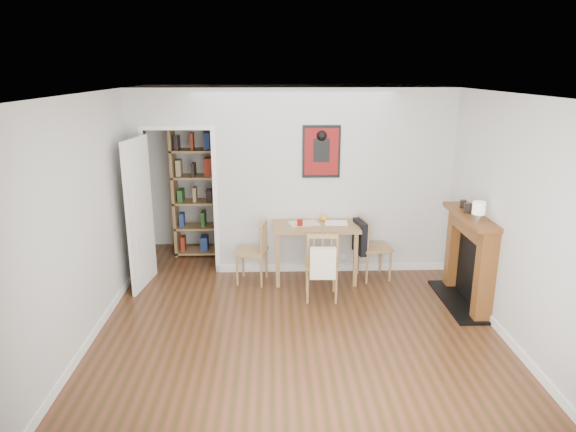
{
  "coord_description": "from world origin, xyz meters",
  "views": [
    {
      "loc": [
        -0.27,
        -5.61,
        2.85
      ],
      "look_at": [
        -0.08,
        0.6,
        1.05
      ],
      "focal_mm": 32.0,
      "sensor_mm": 36.0,
      "label": 1
    }
  ],
  "objects_px": {
    "fireplace": "(470,256)",
    "ceramic_jar_b": "(463,204)",
    "bookshelf": "(202,189)",
    "mantel_lamp": "(479,209)",
    "chair_front": "(321,264)",
    "red_glass": "(300,223)",
    "ceramic_jar_a": "(468,208)",
    "dining_table": "(315,230)",
    "orange_fruit": "(323,218)",
    "chair_right": "(373,247)",
    "chair_left": "(252,252)",
    "notebook": "(336,223)"
  },
  "relations": [
    {
      "from": "red_glass",
      "to": "chair_left",
      "type": "bearing_deg",
      "value": -178.46
    },
    {
      "from": "chair_front",
      "to": "orange_fruit",
      "type": "xyz_separation_m",
      "value": [
        0.1,
        0.79,
        0.37
      ]
    },
    {
      "from": "red_glass",
      "to": "mantel_lamp",
      "type": "xyz_separation_m",
      "value": [
        1.98,
        -1.05,
        0.46
      ]
    },
    {
      "from": "orange_fruit",
      "to": "mantel_lamp",
      "type": "height_order",
      "value": "mantel_lamp"
    },
    {
      "from": "dining_table",
      "to": "ceramic_jar_a",
      "type": "distance_m",
      "value": 2.02
    },
    {
      "from": "dining_table",
      "to": "ceramic_jar_a",
      "type": "height_order",
      "value": "ceramic_jar_a"
    },
    {
      "from": "fireplace",
      "to": "red_glass",
      "type": "relative_size",
      "value": 13.05
    },
    {
      "from": "chair_right",
      "to": "orange_fruit",
      "type": "relative_size",
      "value": 10.04
    },
    {
      "from": "ceramic_jar_a",
      "to": "mantel_lamp",
      "type": "bearing_deg",
      "value": -92.43
    },
    {
      "from": "chair_right",
      "to": "ceramic_jar_a",
      "type": "relative_size",
      "value": 7.35
    },
    {
      "from": "red_glass",
      "to": "notebook",
      "type": "height_order",
      "value": "red_glass"
    },
    {
      "from": "ceramic_jar_a",
      "to": "bookshelf",
      "type": "bearing_deg",
      "value": 152.02
    },
    {
      "from": "chair_right",
      "to": "ceramic_jar_a",
      "type": "distance_m",
      "value": 1.45
    },
    {
      "from": "fireplace",
      "to": "ceramic_jar_b",
      "type": "height_order",
      "value": "ceramic_jar_b"
    },
    {
      "from": "ceramic_jar_b",
      "to": "red_glass",
      "type": "bearing_deg",
      "value": 166.99
    },
    {
      "from": "chair_right",
      "to": "chair_front",
      "type": "relative_size",
      "value": 0.96
    },
    {
      "from": "fireplace",
      "to": "mantel_lamp",
      "type": "xyz_separation_m",
      "value": [
        -0.08,
        -0.3,
        0.69
      ]
    },
    {
      "from": "ceramic_jar_a",
      "to": "chair_front",
      "type": "bearing_deg",
      "value": 175.92
    },
    {
      "from": "chair_front",
      "to": "ceramic_jar_b",
      "type": "xyz_separation_m",
      "value": [
        1.78,
        0.1,
        0.74
      ]
    },
    {
      "from": "chair_front",
      "to": "ceramic_jar_a",
      "type": "relative_size",
      "value": 7.68
    },
    {
      "from": "orange_fruit",
      "to": "chair_right",
      "type": "bearing_deg",
      "value": -12.92
    },
    {
      "from": "dining_table",
      "to": "orange_fruit",
      "type": "distance_m",
      "value": 0.22
    },
    {
      "from": "chair_left",
      "to": "orange_fruit",
      "type": "relative_size",
      "value": 9.84
    },
    {
      "from": "notebook",
      "to": "orange_fruit",
      "type": "bearing_deg",
      "value": 144.61
    },
    {
      "from": "dining_table",
      "to": "mantel_lamp",
      "type": "relative_size",
      "value": 5.1
    },
    {
      "from": "chair_front",
      "to": "mantel_lamp",
      "type": "height_order",
      "value": "mantel_lamp"
    },
    {
      "from": "chair_left",
      "to": "orange_fruit",
      "type": "height_order",
      "value": "orange_fruit"
    },
    {
      "from": "dining_table",
      "to": "chair_right",
      "type": "distance_m",
      "value": 0.85
    },
    {
      "from": "bookshelf",
      "to": "mantel_lamp",
      "type": "distance_m",
      "value": 4.08
    },
    {
      "from": "bookshelf",
      "to": "ceramic_jar_b",
      "type": "xyz_separation_m",
      "value": [
        3.48,
        -1.61,
        0.16
      ]
    },
    {
      "from": "chair_right",
      "to": "orange_fruit",
      "type": "distance_m",
      "value": 0.8
    },
    {
      "from": "chair_left",
      "to": "orange_fruit",
      "type": "xyz_separation_m",
      "value": [
        1.0,
        0.24,
        0.41
      ]
    },
    {
      "from": "chair_right",
      "to": "mantel_lamp",
      "type": "distance_m",
      "value": 1.69
    },
    {
      "from": "orange_fruit",
      "to": "ceramic_jar_a",
      "type": "bearing_deg",
      "value": -28.9
    },
    {
      "from": "chair_left",
      "to": "ceramic_jar_b",
      "type": "bearing_deg",
      "value": -9.52
    },
    {
      "from": "bookshelf",
      "to": "mantel_lamp",
      "type": "height_order",
      "value": "bookshelf"
    },
    {
      "from": "ceramic_jar_a",
      "to": "orange_fruit",
      "type": "bearing_deg",
      "value": 151.1
    },
    {
      "from": "chair_front",
      "to": "mantel_lamp",
      "type": "distance_m",
      "value": 1.99
    },
    {
      "from": "chair_front",
      "to": "notebook",
      "type": "relative_size",
      "value": 3.04
    },
    {
      "from": "ceramic_jar_a",
      "to": "ceramic_jar_b",
      "type": "height_order",
      "value": "ceramic_jar_a"
    },
    {
      "from": "red_glass",
      "to": "chair_right",
      "type": "bearing_deg",
      "value": 3.47
    },
    {
      "from": "chair_front",
      "to": "fireplace",
      "type": "relative_size",
      "value": 0.74
    },
    {
      "from": "dining_table",
      "to": "ceramic_jar_b",
      "type": "bearing_deg",
      "value": -17.43
    },
    {
      "from": "notebook",
      "to": "red_glass",
      "type": "bearing_deg",
      "value": -168.31
    },
    {
      "from": "chair_right",
      "to": "ceramic_jar_b",
      "type": "distance_m",
      "value": 1.36
    },
    {
      "from": "ceramic_jar_a",
      "to": "chair_left",
      "type": "bearing_deg",
      "value": 165.68
    },
    {
      "from": "red_glass",
      "to": "ceramic_jar_a",
      "type": "distance_m",
      "value": 2.15
    },
    {
      "from": "red_glass",
      "to": "ceramic_jar_a",
      "type": "xyz_separation_m",
      "value": [
        2.0,
        -0.7,
        0.38
      ]
    },
    {
      "from": "dining_table",
      "to": "bookshelf",
      "type": "relative_size",
      "value": 0.55
    },
    {
      "from": "notebook",
      "to": "bookshelf",
      "type": "bearing_deg",
      "value": 152.14
    }
  ]
}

